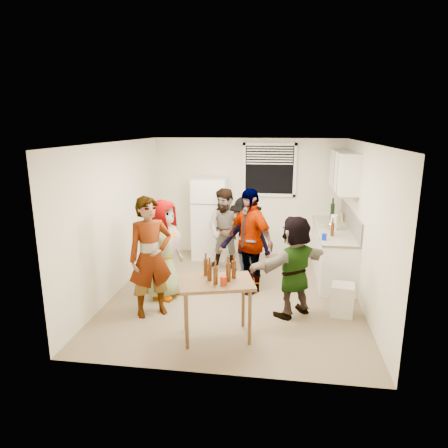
# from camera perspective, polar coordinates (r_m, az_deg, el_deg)

# --- Properties ---
(room) EXTENTS (4.00, 4.50, 2.50)m
(room) POSITION_cam_1_polar(r_m,az_deg,el_deg) (6.83, 1.64, -9.92)
(room) COLOR white
(room) RESTS_ON ground
(window) EXTENTS (1.12, 0.10, 1.06)m
(window) POSITION_cam_1_polar(r_m,az_deg,el_deg) (8.47, 6.49, 7.69)
(window) COLOR white
(window) RESTS_ON room
(refrigerator) EXTENTS (0.70, 0.70, 1.70)m
(refrigerator) POSITION_cam_1_polar(r_m,az_deg,el_deg) (8.43, -1.94, 0.84)
(refrigerator) COLOR white
(refrigerator) RESTS_ON ground
(counter_lower) EXTENTS (0.60, 2.20, 0.86)m
(counter_lower) POSITION_cam_1_polar(r_m,az_deg,el_deg) (7.78, 15.22, -3.99)
(counter_lower) COLOR white
(counter_lower) RESTS_ON ground
(countertop) EXTENTS (0.64, 2.22, 0.04)m
(countertop) POSITION_cam_1_polar(r_m,az_deg,el_deg) (7.66, 15.43, -0.78)
(countertop) COLOR beige
(countertop) RESTS_ON counter_lower
(backsplash) EXTENTS (0.03, 2.20, 0.36)m
(backsplash) POSITION_cam_1_polar(r_m,az_deg,el_deg) (7.65, 17.64, 0.60)
(backsplash) COLOR #A6A19A
(backsplash) RESTS_ON countertop
(upper_cabinets) EXTENTS (0.34, 1.60, 0.70)m
(upper_cabinets) POSITION_cam_1_polar(r_m,az_deg,el_deg) (7.68, 16.73, 7.31)
(upper_cabinets) COLOR white
(upper_cabinets) RESTS_ON room
(kettle) EXTENTS (0.25, 0.22, 0.20)m
(kettle) POSITION_cam_1_polar(r_m,az_deg,el_deg) (7.57, 15.13, -0.77)
(kettle) COLOR silver
(kettle) RESTS_ON countertop
(paper_towel) EXTENTS (0.13, 0.13, 0.28)m
(paper_towel) POSITION_cam_1_polar(r_m,az_deg,el_deg) (7.55, 15.38, -0.82)
(paper_towel) COLOR white
(paper_towel) RESTS_ON countertop
(wine_bottle) EXTENTS (0.08, 0.08, 0.32)m
(wine_bottle) POSITION_cam_1_polar(r_m,az_deg,el_deg) (8.39, 15.15, 0.65)
(wine_bottle) COLOR black
(wine_bottle) RESTS_ON countertop
(beer_bottle_counter) EXTENTS (0.06, 0.06, 0.23)m
(beer_bottle_counter) POSITION_cam_1_polar(r_m,az_deg,el_deg) (7.13, 15.16, -1.68)
(beer_bottle_counter) COLOR #47230C
(beer_bottle_counter) RESTS_ON countertop
(blue_cup) EXTENTS (0.08, 0.08, 0.11)m
(blue_cup) POSITION_cam_1_polar(r_m,az_deg,el_deg) (6.85, 14.09, -2.25)
(blue_cup) COLOR #0A24CB
(blue_cup) RESTS_ON countertop
(picture_frame) EXTENTS (0.02, 0.19, 0.16)m
(picture_frame) POSITION_cam_1_polar(r_m,az_deg,el_deg) (8.32, 16.42, 1.01)
(picture_frame) COLOR #E6D55C
(picture_frame) RESTS_ON countertop
(trash_bin) EXTENTS (0.37, 0.37, 0.48)m
(trash_bin) POSITION_cam_1_polar(r_m,az_deg,el_deg) (6.28, 16.53, -10.23)
(trash_bin) COLOR silver
(trash_bin) RESTS_ON ground
(serving_table) EXTENTS (1.08, 0.86, 0.80)m
(serving_table) POSITION_cam_1_polar(r_m,az_deg,el_deg) (5.57, -1.07, -15.81)
(serving_table) COLOR brown
(serving_table) RESTS_ON ground
(beer_bottle_table) EXTENTS (0.06, 0.06, 0.24)m
(beer_bottle_table) POSITION_cam_1_polar(r_m,az_deg,el_deg) (5.22, 0.63, -8.13)
(beer_bottle_table) COLOR #47230C
(beer_bottle_table) RESTS_ON serving_table
(red_cup) EXTENTS (0.08, 0.08, 0.11)m
(red_cup) POSITION_cam_1_polar(r_m,az_deg,el_deg) (5.10, -0.06, -8.64)
(red_cup) COLOR #9A2609
(red_cup) RESTS_ON serving_table
(guest_grey) EXTENTS (1.79, 1.23, 0.52)m
(guest_grey) POSITION_cam_1_polar(r_m,az_deg,el_deg) (6.81, -8.35, -10.13)
(guest_grey) COLOR gray
(guest_grey) RESTS_ON ground
(guest_stripe) EXTENTS (1.55, 1.85, 0.43)m
(guest_stripe) POSITION_cam_1_polar(r_m,az_deg,el_deg) (6.26, -10.09, -12.45)
(guest_stripe) COLOR #141933
(guest_stripe) RESTS_ON ground
(guest_back_left) EXTENTS (1.10, 1.73, 0.61)m
(guest_back_left) POSITION_cam_1_polar(r_m,az_deg,el_deg) (7.90, 0.32, -6.51)
(guest_back_left) COLOR brown
(guest_back_left) RESTS_ON ground
(guest_back_right) EXTENTS (1.51, 1.82, 0.58)m
(guest_back_right) POSITION_cam_1_polar(r_m,az_deg,el_deg) (7.31, 3.00, -8.26)
(guest_back_right) COLOR #39393D
(guest_back_right) RESTS_ON ground
(guest_black) EXTENTS (1.96, 2.00, 0.43)m
(guest_black) POSITION_cam_1_polar(r_m,az_deg,el_deg) (7.00, 3.53, -9.33)
(guest_black) COLOR black
(guest_black) RESTS_ON ground
(guest_orange) EXTENTS (2.06, 2.07, 0.45)m
(guest_orange) POSITION_cam_1_polar(r_m,az_deg,el_deg) (6.24, 9.73, -12.55)
(guest_orange) COLOR #E87655
(guest_orange) RESTS_ON ground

